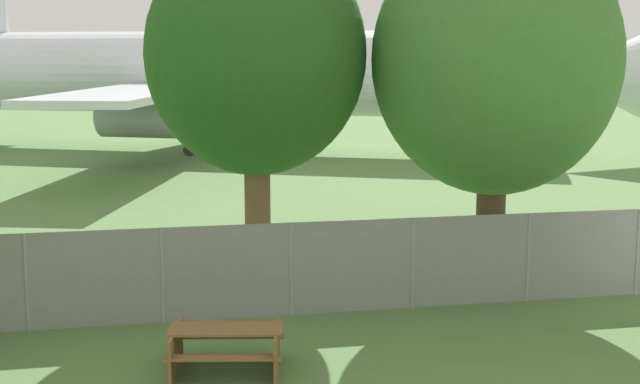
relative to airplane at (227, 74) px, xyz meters
name	(u,v)px	position (x,y,z in m)	size (l,w,h in m)	color
perimeter_fence	(413,263)	(0.93, -29.06, -3.02)	(56.07, 0.07, 1.90)	gray
airplane	(227,74)	(0.00, 0.00, 0.00)	(39.14, 31.50, 12.46)	white
picnic_bench_open_grass	(226,344)	(-3.21, -31.98, -3.50)	(2.11, 1.72, 0.76)	brown
tree_left_of_cabin	(495,60)	(3.00, -28.10, 1.10)	(5.31, 5.31, 8.02)	#4C3823
tree_behind_benches	(256,55)	(-2.01, -27.02, 1.20)	(4.75, 4.75, 7.82)	brown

